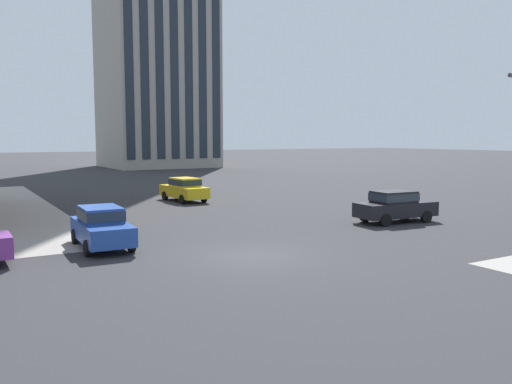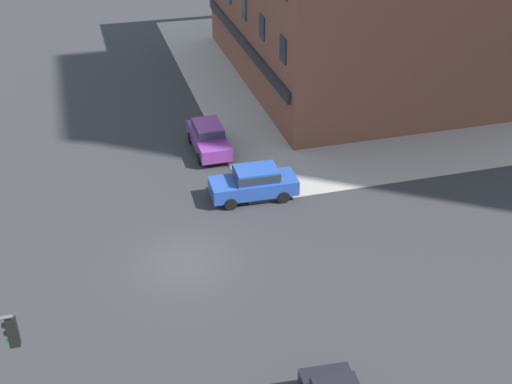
% 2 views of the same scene
% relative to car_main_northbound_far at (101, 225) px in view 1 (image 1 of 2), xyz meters
% --- Properties ---
extents(ground_plane, '(320.00, 320.00, 0.00)m').
position_rel_car_main_northbound_far_xyz_m(ground_plane, '(4.59, -4.43, -0.92)').
color(ground_plane, '#2D2D30').
extents(car_main_northbound_far, '(2.00, 4.45, 1.68)m').
position_rel_car_main_northbound_far_xyz_m(car_main_northbound_far, '(0.00, 0.00, 0.00)').
color(car_main_northbound_far, '#23479E').
rests_on(car_main_northbound_far, ground).
extents(car_main_southbound_near, '(4.52, 2.15, 1.68)m').
position_rel_car_main_northbound_far_xyz_m(car_main_southbound_near, '(15.12, -1.33, 0.00)').
color(car_main_southbound_near, black).
rests_on(car_main_southbound_near, ground).
extents(car_main_southbound_far, '(2.18, 4.54, 1.68)m').
position_rel_car_main_northbound_far_xyz_m(car_main_southbound_far, '(9.05, 13.02, 0.00)').
color(car_main_southbound_far, gold).
rests_on(car_main_southbound_far, ground).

